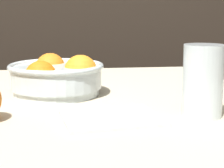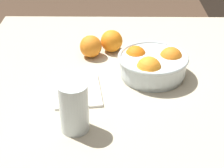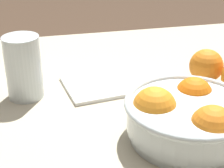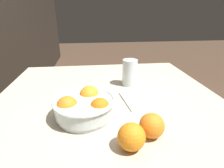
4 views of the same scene
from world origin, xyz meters
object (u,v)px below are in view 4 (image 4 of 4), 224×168
juice_glass (130,73)px  orange_loose_near_bowl (131,137)px  orange_loose_front (152,126)px  fruit_bowl (85,106)px

juice_glass → orange_loose_near_bowl: 0.47m
orange_loose_near_bowl → orange_loose_front: bearing=-59.1°
fruit_bowl → orange_loose_near_bowl: (-0.18, -0.13, -0.00)m
fruit_bowl → orange_loose_near_bowl: size_ratio=2.84×
fruit_bowl → juice_glass: 0.36m
fruit_bowl → orange_loose_near_bowl: fruit_bowl is taller
juice_glass → orange_loose_front: bearing=177.6°
juice_glass → fruit_bowl: bearing=140.8°
juice_glass → orange_loose_near_bowl: juice_glass is taller
juice_glass → orange_loose_front: size_ratio=1.74×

